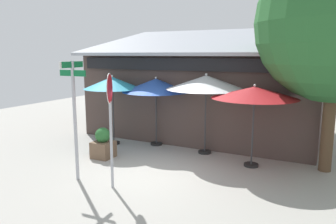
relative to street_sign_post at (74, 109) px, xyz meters
name	(u,v)px	position (x,y,z in m)	size (l,w,h in m)	color
ground_plane	(152,175)	(1.61, 1.33, -2.00)	(28.00, 28.00, 0.10)	#9E9B93
cafe_building	(208,92)	(1.27, 6.81, -0.16)	(9.61, 5.91, 4.61)	#473833
street_sign_post	(74,109)	(0.00, 0.00, 0.00)	(0.83, 0.89, 3.23)	#A8AAB2
stop_sign	(110,109)	(1.19, -0.02, 0.09)	(0.36, 0.69, 2.94)	#A8AAB2
patio_umbrella_teal_left	(112,83)	(-1.25, 3.39, 0.37)	(2.12, 2.12, 2.64)	black
patio_umbrella_royal_blue_center	(156,86)	(0.26, 4.01, 0.30)	(2.52, 2.52, 2.58)	black
patio_umbrella_ivory_right	(206,83)	(2.27, 3.84, 0.50)	(2.68, 2.68, 2.77)	black
patio_umbrella_crimson_far_right	(254,93)	(4.02, 3.22, 0.31)	(2.57, 2.57, 2.53)	black
sidewalk_planter	(103,144)	(-0.56, 1.85, -1.50)	(0.64, 0.64, 1.02)	brown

